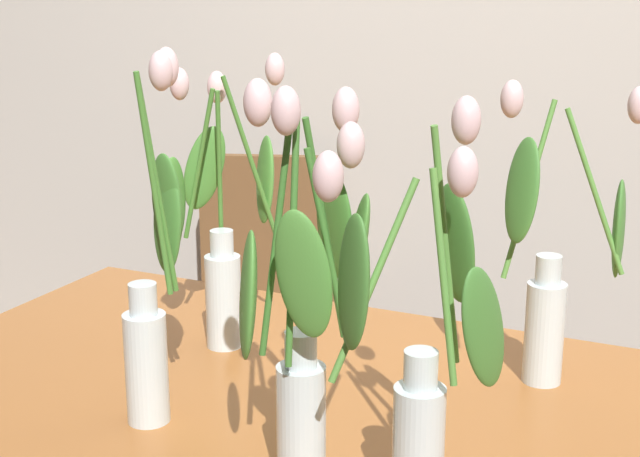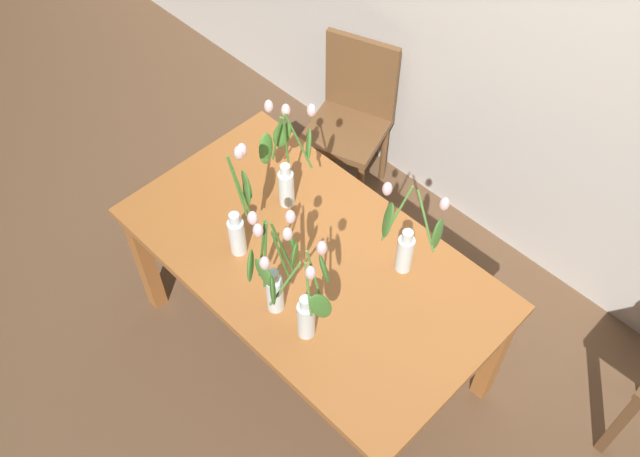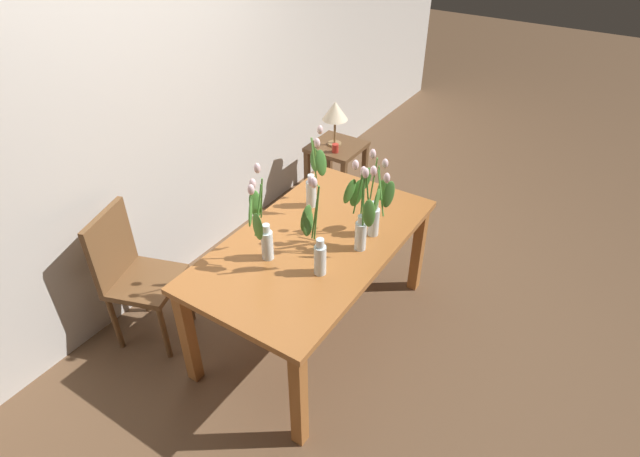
{
  "view_description": "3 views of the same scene",
  "coord_description": "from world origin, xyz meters",
  "views": [
    {
      "loc": [
        0.59,
        -1.29,
        1.42
      ],
      "look_at": [
        -0.05,
        0.07,
        1.02
      ],
      "focal_mm": 51.84,
      "sensor_mm": 36.0,
      "label": 1
    },
    {
      "loc": [
        1.22,
        -1.17,
        3.05
      ],
      "look_at": [
        0.05,
        0.01,
        0.95
      ],
      "focal_mm": 38.87,
      "sensor_mm": 36.0,
      "label": 2
    },
    {
      "loc": [
        -2.04,
        -1.36,
        2.59
      ],
      "look_at": [
        -0.04,
        -0.07,
        0.88
      ],
      "focal_mm": 28.8,
      "sensor_mm": 36.0,
      "label": 3
    }
  ],
  "objects": [
    {
      "name": "dining_table",
      "position": [
        0.0,
        0.0,
        0.65
      ],
      "size": [
        1.6,
        0.9,
        0.74
      ],
      "color": "#A3602D",
      "rests_on": "ground"
    },
    {
      "name": "ground_plane",
      "position": [
        0.0,
        0.0,
        0.0
      ],
      "size": [
        18.0,
        18.0,
        0.0
      ],
      "primitive_type": "plane",
      "color": "brown"
    },
    {
      "name": "side_table",
      "position": [
        1.48,
        0.74,
        0.43
      ],
      "size": [
        0.44,
        0.44,
        0.55
      ],
      "color": "brown",
      "rests_on": "ground"
    },
    {
      "name": "table_lamp",
      "position": [
        1.48,
        0.76,
        0.86
      ],
      "size": [
        0.22,
        0.22,
        0.4
      ],
      "color": "olive",
      "rests_on": "side_table"
    },
    {
      "name": "room_wall_rear",
      "position": [
        0.0,
        1.25,
        1.35
      ],
      "size": [
        9.0,
        0.1,
        2.7
      ],
      "primitive_type": "cube",
      "color": "beige",
      "rests_on": "ground"
    },
    {
      "name": "tulip_vase_0",
      "position": [
        -0.29,
        0.15,
        0.95
      ],
      "size": [
        0.21,
        0.19,
        0.55
      ],
      "color": "silver",
      "rests_on": "dining_table"
    },
    {
      "name": "dining_chair",
      "position": [
        -0.63,
        0.93,
        0.52
      ],
      "size": [
        0.51,
        0.51,
        0.93
      ],
      "color": "brown",
      "rests_on": "ground"
    },
    {
      "name": "tulip_vase_3",
      "position": [
        0.25,
        -0.27,
        0.95
      ],
      "size": [
        0.21,
        0.26,
        0.55
      ],
      "color": "silver",
      "rests_on": "dining_table"
    },
    {
      "name": "tulip_vase_1",
      "position": [
        0.32,
        0.21,
        0.92
      ],
      "size": [
        0.22,
        0.21,
        0.53
      ],
      "color": "silver",
      "rests_on": "dining_table"
    },
    {
      "name": "tulip_vase_4",
      "position": [
        0.09,
        -0.26,
        0.97
      ],
      "size": [
        0.17,
        0.24,
        0.56
      ],
      "color": "silver",
      "rests_on": "dining_table"
    },
    {
      "name": "tulip_vase_2",
      "position": [
        -0.23,
        -0.17,
        0.93
      ],
      "size": [
        0.09,
        0.15,
        0.58
      ],
      "color": "silver",
      "rests_on": "dining_table"
    },
    {
      "name": "pillar_candle",
      "position": [
        1.36,
        0.68,
        0.59
      ],
      "size": [
        0.06,
        0.06,
        0.07
      ],
      "primitive_type": "cylinder",
      "color": "#B72D23",
      "rests_on": "side_table"
    }
  ]
}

